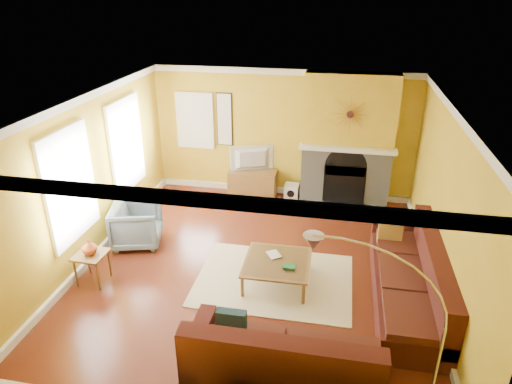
% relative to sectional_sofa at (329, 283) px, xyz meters
% --- Properties ---
extents(floor, '(5.50, 6.00, 0.02)m').
position_rel_sectional_sofa_xyz_m(floor, '(-1.20, 0.85, -0.46)').
color(floor, maroon).
rests_on(floor, ground).
extents(ceiling, '(5.50, 6.00, 0.02)m').
position_rel_sectional_sofa_xyz_m(ceiling, '(-1.20, 0.85, 2.26)').
color(ceiling, white).
rests_on(ceiling, ground).
extents(wall_back, '(5.50, 0.02, 2.70)m').
position_rel_sectional_sofa_xyz_m(wall_back, '(-1.20, 3.86, 0.90)').
color(wall_back, gold).
rests_on(wall_back, ground).
extents(wall_front, '(5.50, 0.02, 2.70)m').
position_rel_sectional_sofa_xyz_m(wall_front, '(-1.20, -2.16, 0.90)').
color(wall_front, gold).
rests_on(wall_front, ground).
extents(wall_left, '(0.02, 6.00, 2.70)m').
position_rel_sectional_sofa_xyz_m(wall_left, '(-3.96, 0.85, 0.90)').
color(wall_left, gold).
rests_on(wall_left, ground).
extents(wall_right, '(0.02, 6.00, 2.70)m').
position_rel_sectional_sofa_xyz_m(wall_right, '(1.56, 0.85, 0.90)').
color(wall_right, gold).
rests_on(wall_right, ground).
extents(baseboard, '(5.50, 6.00, 0.12)m').
position_rel_sectional_sofa_xyz_m(baseboard, '(-1.20, 0.85, -0.39)').
color(baseboard, white).
rests_on(baseboard, floor).
extents(crown_molding, '(5.50, 6.00, 0.12)m').
position_rel_sectional_sofa_xyz_m(crown_molding, '(-1.20, 0.85, 2.19)').
color(crown_molding, white).
rests_on(crown_molding, ceiling).
extents(window_left_near, '(0.06, 1.22, 1.72)m').
position_rel_sectional_sofa_xyz_m(window_left_near, '(-3.92, 2.15, 1.05)').
color(window_left_near, white).
rests_on(window_left_near, wall_left).
extents(window_left_far, '(0.06, 1.22, 1.72)m').
position_rel_sectional_sofa_xyz_m(window_left_far, '(-3.92, 0.25, 1.05)').
color(window_left_far, white).
rests_on(window_left_far, wall_left).
extents(window_back, '(0.82, 0.06, 1.22)m').
position_rel_sectional_sofa_xyz_m(window_back, '(-3.10, 3.81, 1.10)').
color(window_back, white).
rests_on(window_back, wall_back).
extents(wall_art, '(0.34, 0.04, 1.14)m').
position_rel_sectional_sofa_xyz_m(wall_art, '(-2.45, 3.82, 1.15)').
color(wall_art, white).
rests_on(wall_art, wall_back).
extents(fireplace, '(1.80, 0.40, 2.70)m').
position_rel_sectional_sofa_xyz_m(fireplace, '(0.15, 3.65, 0.90)').
color(fireplace, gray).
rests_on(fireplace, floor).
extents(mantel, '(1.92, 0.22, 0.08)m').
position_rel_sectional_sofa_xyz_m(mantel, '(0.15, 3.41, 0.80)').
color(mantel, white).
rests_on(mantel, fireplace).
extents(hearth, '(1.80, 0.70, 0.06)m').
position_rel_sectional_sofa_xyz_m(hearth, '(0.15, 3.10, -0.42)').
color(hearth, gray).
rests_on(hearth, floor).
extents(sunburst, '(0.70, 0.04, 0.70)m').
position_rel_sectional_sofa_xyz_m(sunburst, '(0.15, 3.42, 1.50)').
color(sunburst, olive).
rests_on(sunburst, fireplace).
extents(rug, '(2.40, 1.80, 0.02)m').
position_rel_sectional_sofa_xyz_m(rug, '(-0.85, 0.55, -0.44)').
color(rug, beige).
rests_on(rug, floor).
extents(sectional_sofa, '(3.10, 3.70, 0.90)m').
position_rel_sectional_sofa_xyz_m(sectional_sofa, '(0.00, 0.00, 0.00)').
color(sectional_sofa, '#481B17').
rests_on(sectional_sofa, floor).
extents(coffee_table, '(1.02, 1.02, 0.39)m').
position_rel_sectional_sofa_xyz_m(coffee_table, '(-0.80, 0.50, -0.25)').
color(coffee_table, white).
rests_on(coffee_table, floor).
extents(media_console, '(1.02, 0.46, 0.56)m').
position_rel_sectional_sofa_xyz_m(media_console, '(-1.80, 3.60, -0.17)').
color(media_console, brown).
rests_on(media_console, floor).
extents(tv, '(0.90, 0.46, 0.53)m').
position_rel_sectional_sofa_xyz_m(tv, '(-1.80, 3.60, 0.38)').
color(tv, black).
rests_on(tv, media_console).
extents(subwoofer, '(0.30, 0.30, 0.30)m').
position_rel_sectional_sofa_xyz_m(subwoofer, '(-0.95, 3.63, -0.30)').
color(subwoofer, white).
rests_on(subwoofer, floor).
extents(armchair, '(1.01, 0.99, 0.75)m').
position_rel_sectional_sofa_xyz_m(armchair, '(-3.40, 1.20, -0.07)').
color(armchair, slate).
rests_on(armchair, floor).
extents(side_table, '(0.47, 0.47, 0.50)m').
position_rel_sectional_sofa_xyz_m(side_table, '(-3.60, 0.00, -0.20)').
color(side_table, brown).
rests_on(side_table, floor).
extents(vase, '(0.27, 0.27, 0.24)m').
position_rel_sectional_sofa_xyz_m(vase, '(-3.60, 0.00, 0.17)').
color(vase, '#D15321').
rests_on(vase, side_table).
extents(book, '(0.28, 0.30, 0.02)m').
position_rel_sectional_sofa_xyz_m(book, '(-0.95, 0.60, -0.04)').
color(book, white).
rests_on(book, coffee_table).
extents(arc_lamp, '(1.37, 0.36, 2.16)m').
position_rel_sectional_sofa_xyz_m(arc_lamp, '(0.51, -1.70, 0.63)').
color(arc_lamp, silver).
rests_on(arc_lamp, floor).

